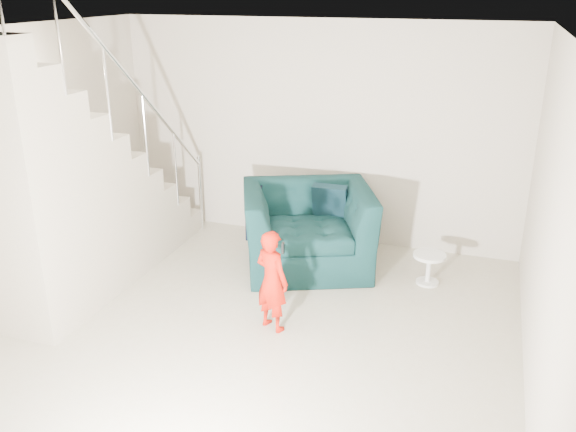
# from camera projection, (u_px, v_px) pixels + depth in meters

# --- Properties ---
(floor) EXTENTS (5.50, 5.50, 0.00)m
(floor) POSITION_uv_depth(u_px,v_px,m) (230.00, 347.00, 5.48)
(floor) COLOR tan
(floor) RESTS_ON ground
(ceiling) EXTENTS (5.50, 5.50, 0.00)m
(ceiling) POSITION_uv_depth(u_px,v_px,m) (217.00, 36.00, 4.52)
(ceiling) COLOR silver
(ceiling) RESTS_ON back_wall
(back_wall) EXTENTS (5.00, 0.00, 5.00)m
(back_wall) POSITION_uv_depth(u_px,v_px,m) (317.00, 133.00, 7.43)
(back_wall) COLOR #B3A892
(back_wall) RESTS_ON floor
(right_wall) EXTENTS (0.00, 5.50, 5.50)m
(right_wall) POSITION_uv_depth(u_px,v_px,m) (551.00, 246.00, 4.25)
(right_wall) COLOR #B3A892
(right_wall) RESTS_ON floor
(armchair) EXTENTS (1.80, 1.71, 0.93)m
(armchair) POSITION_uv_depth(u_px,v_px,m) (308.00, 228.00, 6.91)
(armchair) COLOR black
(armchair) RESTS_ON floor
(toddler) EXTENTS (0.43, 0.36, 0.99)m
(toddler) POSITION_uv_depth(u_px,v_px,m) (272.00, 281.00, 5.62)
(toddler) COLOR #901D04
(toddler) RESTS_ON floor
(side_table) EXTENTS (0.35, 0.35, 0.35)m
(side_table) POSITION_uv_depth(u_px,v_px,m) (429.00, 264.00, 6.57)
(side_table) COLOR silver
(side_table) RESTS_ON floor
(staircase) EXTENTS (1.02, 3.03, 3.62)m
(staircase) POSITION_uv_depth(u_px,v_px,m) (69.00, 205.00, 6.23)
(staircase) COLOR #ADA089
(staircase) RESTS_ON floor
(cushion) EXTENTS (0.40, 0.19, 0.40)m
(cushion) POSITION_uv_depth(u_px,v_px,m) (330.00, 201.00, 7.06)
(cushion) COLOR black
(cushion) RESTS_ON armchair
(throw) EXTENTS (0.05, 0.48, 0.54)m
(throw) POSITION_uv_depth(u_px,v_px,m) (255.00, 212.00, 7.07)
(throw) COLOR black
(throw) RESTS_ON armchair
(phone) EXTENTS (0.02, 0.05, 0.10)m
(phone) POSITION_uv_depth(u_px,v_px,m) (283.00, 248.00, 5.41)
(phone) COLOR black
(phone) RESTS_ON toddler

